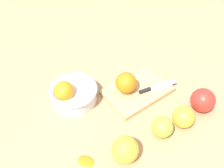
# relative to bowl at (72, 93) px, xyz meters

# --- Properties ---
(ground_plane) EXTENTS (2.40, 2.40, 0.00)m
(ground_plane) POSITION_rel_bowl_xyz_m (0.16, -0.09, -0.04)
(ground_plane) COLOR tan
(bowl) EXTENTS (0.17, 0.17, 0.11)m
(bowl) POSITION_rel_bowl_xyz_m (0.00, 0.00, 0.00)
(bowl) COLOR silver
(bowl) RESTS_ON ground_plane
(cutting_board) EXTENTS (0.26, 0.20, 0.02)m
(cutting_board) POSITION_rel_bowl_xyz_m (0.23, -0.06, -0.03)
(cutting_board) COLOR tan
(cutting_board) RESTS_ON ground_plane
(orange_on_board) EXTENTS (0.08, 0.08, 0.08)m
(orange_on_board) POSITION_rel_bowl_xyz_m (0.19, -0.04, 0.02)
(orange_on_board) COLOR orange
(orange_on_board) RESTS_ON cutting_board
(knife) EXTENTS (0.16, 0.02, 0.01)m
(knife) POSITION_rel_bowl_xyz_m (0.28, -0.08, -0.02)
(knife) COLOR silver
(knife) RESTS_ON cutting_board
(apple_front_left) EXTENTS (0.08, 0.08, 0.08)m
(apple_front_left) POSITION_rel_bowl_xyz_m (0.07, -0.27, 0.00)
(apple_front_left) COLOR gold
(apple_front_left) RESTS_ON ground_plane
(apple_front_right) EXTENTS (0.07, 0.07, 0.07)m
(apple_front_right) POSITION_rel_bowl_xyz_m (0.30, -0.24, -0.00)
(apple_front_right) COLOR gold
(apple_front_right) RESTS_ON ground_plane
(apple_front_right_2) EXTENTS (0.08, 0.08, 0.08)m
(apple_front_right_2) POSITION_rel_bowl_xyz_m (0.40, -0.21, 0.00)
(apple_front_right_2) COLOR red
(apple_front_right_2) RESTS_ON ground_plane
(apple_front_right_3) EXTENTS (0.07, 0.07, 0.07)m
(apple_front_right_3) POSITION_rel_bowl_xyz_m (0.22, -0.25, -0.01)
(apple_front_right_3) COLOR #8EB738
(apple_front_right_3) RESTS_ON ground_plane
(citrus_peel) EXTENTS (0.06, 0.06, 0.01)m
(citrus_peel) POSITION_rel_bowl_xyz_m (-0.04, -0.24, -0.04)
(citrus_peel) COLOR orange
(citrus_peel) RESTS_ON ground_plane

